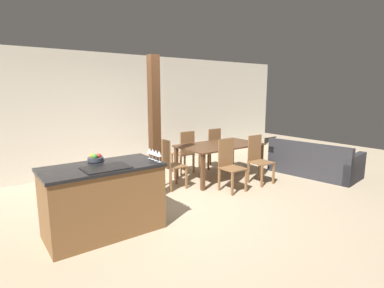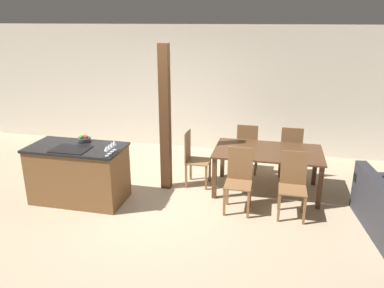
% 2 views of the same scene
% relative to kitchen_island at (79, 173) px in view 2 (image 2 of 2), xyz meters
% --- Properties ---
extents(ground_plane, '(16.00, 16.00, 0.00)m').
position_rel_kitchen_island_xyz_m(ground_plane, '(1.16, 0.22, -0.46)').
color(ground_plane, tan).
extents(wall_back, '(11.20, 0.08, 2.70)m').
position_rel_kitchen_island_xyz_m(wall_back, '(1.16, 3.02, 0.89)').
color(wall_back, silver).
rests_on(wall_back, ground_plane).
extents(kitchen_island, '(1.50, 0.78, 0.93)m').
position_rel_kitchen_island_xyz_m(kitchen_island, '(0.00, 0.00, 0.00)').
color(kitchen_island, brown).
rests_on(kitchen_island, ground_plane).
extents(fruit_bowl, '(0.21, 0.21, 0.11)m').
position_rel_kitchen_island_xyz_m(fruit_bowl, '(0.01, 0.25, 0.51)').
color(fruit_bowl, '#383D47').
rests_on(fruit_bowl, kitchen_island).
extents(wine_glass_near, '(0.07, 0.07, 0.15)m').
position_rel_kitchen_island_xyz_m(wine_glass_near, '(0.67, -0.31, 0.58)').
color(wine_glass_near, silver).
rests_on(wine_glass_near, kitchen_island).
extents(wine_glass_middle, '(0.07, 0.07, 0.15)m').
position_rel_kitchen_island_xyz_m(wine_glass_middle, '(0.67, -0.23, 0.58)').
color(wine_glass_middle, silver).
rests_on(wine_glass_middle, kitchen_island).
extents(wine_glass_far, '(0.07, 0.07, 0.15)m').
position_rel_kitchen_island_xyz_m(wine_glass_far, '(0.67, -0.14, 0.58)').
color(wine_glass_far, silver).
rests_on(wine_glass_far, kitchen_island).
extents(wine_glass_end, '(0.07, 0.07, 0.15)m').
position_rel_kitchen_island_xyz_m(wine_glass_end, '(0.67, -0.05, 0.58)').
color(wine_glass_end, silver).
rests_on(wine_glass_end, kitchen_island).
extents(dining_table, '(1.77, 1.04, 0.73)m').
position_rel_kitchen_island_xyz_m(dining_table, '(2.93, 1.00, 0.18)').
color(dining_table, '#51331E').
rests_on(dining_table, ground_plane).
extents(dining_chair_near_left, '(0.40, 0.40, 0.97)m').
position_rel_kitchen_island_xyz_m(dining_chair_near_left, '(2.53, 0.26, 0.04)').
color(dining_chair_near_left, brown).
rests_on(dining_chair_near_left, ground_plane).
extents(dining_chair_near_right, '(0.40, 0.40, 0.97)m').
position_rel_kitchen_island_xyz_m(dining_chair_near_right, '(3.32, 0.26, 0.04)').
color(dining_chair_near_right, brown).
rests_on(dining_chair_near_right, ground_plane).
extents(dining_chair_far_left, '(0.40, 0.40, 0.97)m').
position_rel_kitchen_island_xyz_m(dining_chair_far_left, '(2.53, 1.74, 0.04)').
color(dining_chair_far_left, brown).
rests_on(dining_chair_far_left, ground_plane).
extents(dining_chair_far_right, '(0.40, 0.40, 0.97)m').
position_rel_kitchen_island_xyz_m(dining_chair_far_right, '(3.32, 1.74, 0.04)').
color(dining_chair_far_right, brown).
rests_on(dining_chair_far_right, ground_plane).
extents(dining_chair_head_end, '(0.40, 0.40, 0.97)m').
position_rel_kitchen_island_xyz_m(dining_chair_head_end, '(1.66, 1.00, 0.04)').
color(dining_chair_head_end, brown).
rests_on(dining_chair_head_end, ground_plane).
extents(timber_post, '(0.16, 0.16, 2.45)m').
position_rel_kitchen_island_xyz_m(timber_post, '(1.23, 0.78, 0.76)').
color(timber_post, '#4C2D19').
rests_on(timber_post, ground_plane).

